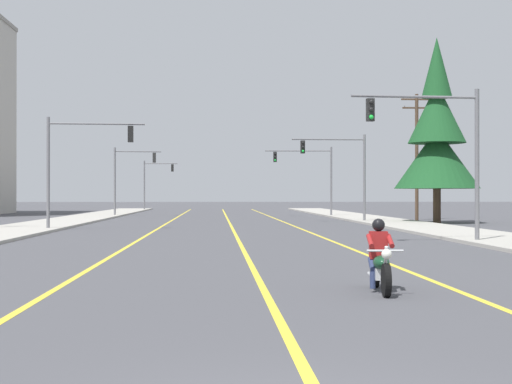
{
  "coord_description": "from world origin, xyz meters",
  "views": [
    {
      "loc": [
        -0.71,
        -5.99,
        1.94
      ],
      "look_at": [
        1.04,
        26.19,
        2.06
      ],
      "focal_mm": 52.84,
      "sensor_mm": 36.0,
      "label": 1
    }
  ],
  "objects_px": {
    "traffic_signal_far_right": "(312,170)",
    "utility_pole_right_far": "(417,152)",
    "traffic_signal_far_left": "(154,178)",
    "traffic_signal_near_right": "(441,140)",
    "conifer_tree_right_verge_far": "(437,138)",
    "traffic_signal_mid_right": "(343,164)",
    "motorcycle_with_rider": "(380,262)",
    "traffic_signal_near_left": "(77,155)",
    "traffic_signal_mid_left": "(128,171)"
  },
  "relations": [
    {
      "from": "traffic_signal_mid_right",
      "to": "utility_pole_right_far",
      "type": "height_order",
      "value": "utility_pole_right_far"
    },
    {
      "from": "motorcycle_with_rider",
      "to": "utility_pole_right_far",
      "type": "height_order",
      "value": "utility_pole_right_far"
    },
    {
      "from": "utility_pole_right_far",
      "to": "traffic_signal_near_right",
      "type": "bearing_deg",
      "value": -103.24
    },
    {
      "from": "motorcycle_with_rider",
      "to": "utility_pole_right_far",
      "type": "distance_m",
      "value": 43.56
    },
    {
      "from": "traffic_signal_mid_right",
      "to": "traffic_signal_far_left",
      "type": "distance_m",
      "value": 44.98
    },
    {
      "from": "traffic_signal_far_right",
      "to": "traffic_signal_far_left",
      "type": "height_order",
      "value": "same"
    },
    {
      "from": "traffic_signal_near_left",
      "to": "traffic_signal_mid_left",
      "type": "xyz_separation_m",
      "value": [
        -0.25,
        26.53,
        -0.07
      ]
    },
    {
      "from": "motorcycle_with_rider",
      "to": "traffic_signal_near_right",
      "type": "distance_m",
      "value": 16.13
    },
    {
      "from": "traffic_signal_mid_right",
      "to": "conifer_tree_right_verge_far",
      "type": "relative_size",
      "value": 0.48
    },
    {
      "from": "traffic_signal_mid_left",
      "to": "traffic_signal_far_right",
      "type": "distance_m",
      "value": 16.49
    },
    {
      "from": "motorcycle_with_rider",
      "to": "traffic_signal_far_left",
      "type": "xyz_separation_m",
      "value": [
        -10.96,
        79.44,
        3.47
      ]
    },
    {
      "from": "traffic_signal_near_right",
      "to": "utility_pole_right_far",
      "type": "relative_size",
      "value": 0.64
    },
    {
      "from": "traffic_signal_mid_right",
      "to": "utility_pole_right_far",
      "type": "distance_m",
      "value": 7.52
    },
    {
      "from": "utility_pole_right_far",
      "to": "traffic_signal_far_right",
      "type": "bearing_deg",
      "value": 124.67
    },
    {
      "from": "traffic_signal_mid_left",
      "to": "conifer_tree_right_verge_far",
      "type": "relative_size",
      "value": 0.48
    },
    {
      "from": "traffic_signal_near_right",
      "to": "conifer_tree_right_verge_far",
      "type": "distance_m",
      "value": 22.26
    },
    {
      "from": "traffic_signal_far_left",
      "to": "traffic_signal_mid_right",
      "type": "bearing_deg",
      "value": -68.23
    },
    {
      "from": "traffic_signal_near_right",
      "to": "traffic_signal_mid_left",
      "type": "xyz_separation_m",
      "value": [
        -16.84,
        38.64,
        -0.07
      ]
    },
    {
      "from": "traffic_signal_far_right",
      "to": "utility_pole_right_far",
      "type": "xyz_separation_m",
      "value": [
        6.8,
        -9.83,
        1.04
      ]
    },
    {
      "from": "traffic_signal_mid_left",
      "to": "motorcycle_with_rider",
      "type": "bearing_deg",
      "value": -78.2
    },
    {
      "from": "motorcycle_with_rider",
      "to": "traffic_signal_mid_right",
      "type": "distance_m",
      "value": 38.27
    },
    {
      "from": "traffic_signal_far_left",
      "to": "conifer_tree_right_verge_far",
      "type": "distance_m",
      "value": 49.16
    },
    {
      "from": "traffic_signal_near_right",
      "to": "traffic_signal_far_left",
      "type": "relative_size",
      "value": 1.0
    },
    {
      "from": "traffic_signal_mid_right",
      "to": "motorcycle_with_rider",
      "type": "bearing_deg",
      "value": -98.63
    },
    {
      "from": "motorcycle_with_rider",
      "to": "traffic_signal_far_right",
      "type": "distance_m",
      "value": 51.82
    },
    {
      "from": "traffic_signal_mid_right",
      "to": "traffic_signal_far_left",
      "type": "height_order",
      "value": "same"
    },
    {
      "from": "traffic_signal_far_right",
      "to": "traffic_signal_far_left",
      "type": "distance_m",
      "value": 32.36
    },
    {
      "from": "traffic_signal_near_right",
      "to": "motorcycle_with_rider",
      "type": "bearing_deg",
      "value": -111.25
    },
    {
      "from": "traffic_signal_near_right",
      "to": "traffic_signal_mid_right",
      "type": "distance_m",
      "value": 23.01
    },
    {
      "from": "traffic_signal_far_left",
      "to": "conifer_tree_right_verge_far",
      "type": "bearing_deg",
      "value": -62.25
    },
    {
      "from": "traffic_signal_near_right",
      "to": "traffic_signal_far_left",
      "type": "height_order",
      "value": "same"
    },
    {
      "from": "motorcycle_with_rider",
      "to": "traffic_signal_mid_right",
      "type": "relative_size",
      "value": 0.35
    },
    {
      "from": "traffic_signal_near_right",
      "to": "conifer_tree_right_verge_far",
      "type": "height_order",
      "value": "conifer_tree_right_verge_far"
    },
    {
      "from": "traffic_signal_near_right",
      "to": "utility_pole_right_far",
      "type": "xyz_separation_m",
      "value": [
        6.34,
        26.94,
        1.08
      ]
    },
    {
      "from": "utility_pole_right_far",
      "to": "conifer_tree_right_verge_far",
      "type": "height_order",
      "value": "conifer_tree_right_verge_far"
    },
    {
      "from": "motorcycle_with_rider",
      "to": "utility_pole_right_far",
      "type": "bearing_deg",
      "value": 73.86
    },
    {
      "from": "traffic_signal_far_left",
      "to": "traffic_signal_mid_left",
      "type": "bearing_deg",
      "value": -90.38
    },
    {
      "from": "motorcycle_with_rider",
      "to": "traffic_signal_mid_left",
      "type": "xyz_separation_m",
      "value": [
        -11.14,
        53.31,
        3.47
      ]
    },
    {
      "from": "traffic_signal_near_right",
      "to": "conifer_tree_right_verge_far",
      "type": "xyz_separation_m",
      "value": [
        6.21,
        21.31,
        1.74
      ]
    },
    {
      "from": "traffic_signal_mid_left",
      "to": "traffic_signal_mid_right",
      "type": "bearing_deg",
      "value": -42.85
    },
    {
      "from": "motorcycle_with_rider",
      "to": "traffic_signal_mid_left",
      "type": "bearing_deg",
      "value": 101.8
    },
    {
      "from": "traffic_signal_near_right",
      "to": "traffic_signal_far_right",
      "type": "height_order",
      "value": "same"
    },
    {
      "from": "traffic_signal_near_left",
      "to": "utility_pole_right_far",
      "type": "distance_m",
      "value": 27.32
    },
    {
      "from": "motorcycle_with_rider",
      "to": "traffic_signal_near_left",
      "type": "xyz_separation_m",
      "value": [
        -10.88,
        26.77,
        3.54
      ]
    },
    {
      "from": "traffic_signal_near_right",
      "to": "traffic_signal_far_left",
      "type": "distance_m",
      "value": 66.89
    },
    {
      "from": "motorcycle_with_rider",
      "to": "traffic_signal_far_right",
      "type": "height_order",
      "value": "traffic_signal_far_right"
    },
    {
      "from": "traffic_signal_near_left",
      "to": "conifer_tree_right_verge_far",
      "type": "relative_size",
      "value": 0.48
    },
    {
      "from": "utility_pole_right_far",
      "to": "conifer_tree_right_verge_far",
      "type": "bearing_deg",
      "value": -91.29
    },
    {
      "from": "motorcycle_with_rider",
      "to": "conifer_tree_right_verge_far",
      "type": "height_order",
      "value": "conifer_tree_right_verge_far"
    },
    {
      "from": "traffic_signal_mid_right",
      "to": "conifer_tree_right_verge_far",
      "type": "height_order",
      "value": "conifer_tree_right_verge_far"
    }
  ]
}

